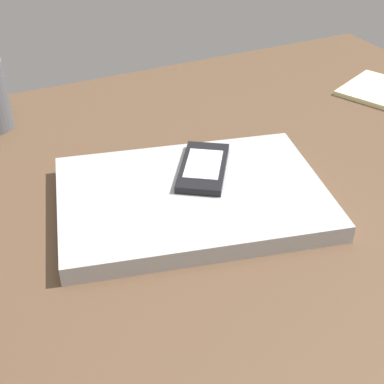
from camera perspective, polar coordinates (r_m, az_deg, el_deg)
name	(u,v)px	position (r cm, az deg, el deg)	size (l,w,h in cm)	color
desk_surface	(189,192)	(75.29, -0.33, 0.02)	(120.00, 80.00, 3.00)	brown
laptop_closed	(192,197)	(69.57, 0.00, -0.54)	(33.60, 23.10, 2.39)	#B7BABC
cell_phone_on_laptop	(203,167)	(72.36, 1.21, 2.62)	(11.41, 13.02, 1.12)	black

